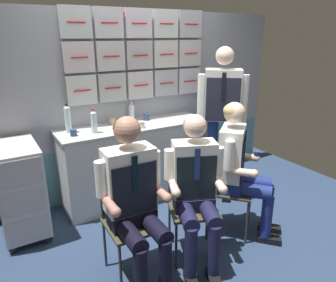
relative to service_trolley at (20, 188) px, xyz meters
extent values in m
cube|color=navy|center=(1.40, -0.96, -0.51)|extent=(4.80, 4.80, 0.04)
cube|color=#9A9EAD|center=(1.40, 0.42, 0.58)|extent=(4.20, 0.06, 2.15)
cube|color=#5990A3|center=(1.40, 0.38, -0.17)|extent=(4.12, 0.01, 0.64)
cube|color=silver|center=(0.77, 0.36, 0.82)|extent=(0.32, 0.06, 0.32)
cylinder|color=red|center=(0.77, 0.32, 0.82)|extent=(0.18, 0.01, 0.01)
cube|color=#A9B2B1|center=(1.12, 0.36, 0.82)|extent=(0.32, 0.06, 0.32)
cylinder|color=red|center=(1.12, 0.32, 0.82)|extent=(0.18, 0.01, 0.01)
cube|color=silver|center=(1.48, 0.36, 0.82)|extent=(0.32, 0.06, 0.32)
cylinder|color=red|center=(1.48, 0.32, 0.82)|extent=(0.18, 0.01, 0.01)
cube|color=#A8B1BB|center=(1.83, 0.36, 0.82)|extent=(0.32, 0.06, 0.32)
cylinder|color=red|center=(1.83, 0.32, 0.82)|extent=(0.18, 0.01, 0.01)
cube|color=silver|center=(2.18, 0.36, 0.82)|extent=(0.32, 0.06, 0.32)
cylinder|color=red|center=(2.18, 0.32, 0.82)|extent=(0.18, 0.01, 0.01)
cube|color=silver|center=(0.77, 0.36, 1.16)|extent=(0.32, 0.06, 0.32)
cylinder|color=red|center=(0.77, 0.32, 1.16)|extent=(0.18, 0.01, 0.01)
cube|color=#BCBABE|center=(1.12, 0.36, 1.16)|extent=(0.32, 0.06, 0.32)
cylinder|color=red|center=(1.12, 0.32, 1.16)|extent=(0.18, 0.01, 0.01)
cube|color=#AEA9B2|center=(1.48, 0.36, 1.16)|extent=(0.32, 0.06, 0.32)
cylinder|color=red|center=(1.48, 0.32, 1.16)|extent=(0.18, 0.01, 0.01)
cube|color=silver|center=(1.83, 0.36, 1.16)|extent=(0.32, 0.06, 0.32)
cylinder|color=red|center=(1.83, 0.32, 1.16)|extent=(0.18, 0.01, 0.01)
cube|color=silver|center=(2.18, 0.36, 1.16)|extent=(0.32, 0.06, 0.32)
cylinder|color=red|center=(2.18, 0.32, 1.16)|extent=(0.18, 0.01, 0.01)
cube|color=silver|center=(0.77, 0.36, 1.51)|extent=(0.32, 0.06, 0.32)
cylinder|color=red|center=(0.77, 0.32, 1.51)|extent=(0.18, 0.01, 0.01)
cube|color=silver|center=(1.12, 0.36, 1.51)|extent=(0.32, 0.06, 0.32)
cylinder|color=red|center=(1.12, 0.32, 1.51)|extent=(0.18, 0.01, 0.01)
cube|color=silver|center=(1.48, 0.36, 1.51)|extent=(0.32, 0.06, 0.32)
cylinder|color=red|center=(1.48, 0.32, 1.51)|extent=(0.18, 0.01, 0.01)
cube|color=silver|center=(1.83, 0.36, 1.51)|extent=(0.32, 0.06, 0.32)
cylinder|color=red|center=(1.83, 0.32, 1.51)|extent=(0.18, 0.01, 0.01)
cube|color=#B4B2C0|center=(2.18, 0.36, 1.51)|extent=(0.32, 0.06, 0.32)
cylinder|color=red|center=(2.18, 0.32, 1.51)|extent=(0.18, 0.01, 0.01)
cube|color=red|center=(1.21, 0.37, 1.60)|extent=(0.20, 0.02, 0.05)
cube|color=silver|center=(1.28, 0.13, -0.05)|extent=(1.71, 0.52, 0.87)
cube|color=#AEB2B2|center=(1.28, 0.13, 0.40)|extent=(1.74, 0.53, 0.03)
sphere|color=black|center=(-0.16, -0.27, -0.46)|extent=(0.07, 0.07, 0.07)
sphere|color=black|center=(0.16, -0.27, -0.46)|extent=(0.07, 0.07, 0.07)
sphere|color=black|center=(-0.16, 0.28, -0.46)|extent=(0.07, 0.07, 0.07)
sphere|color=black|center=(0.16, 0.28, -0.46)|extent=(0.07, 0.07, 0.07)
cube|color=silver|center=(0.00, 0.00, 0.00)|extent=(0.40, 0.64, 0.85)
cube|color=#AFAAB2|center=(0.00, -0.32, -0.28)|extent=(0.35, 0.01, 0.23)
cube|color=#AFAAB2|center=(0.00, -0.32, 0.00)|extent=(0.35, 0.01, 0.23)
cube|color=#AFAAB2|center=(0.00, -0.32, 0.29)|extent=(0.35, 0.01, 0.23)
cylinder|color=#28282D|center=(0.00, -0.30, 0.41)|extent=(0.32, 0.02, 0.02)
cylinder|color=#2D2D33|center=(0.50, -1.23, -0.27)|extent=(0.02, 0.02, 0.44)
cylinder|color=#2D2D33|center=(0.86, -1.24, -0.27)|extent=(0.02, 0.02, 0.44)
cylinder|color=#2D2D33|center=(0.51, -0.87, -0.27)|extent=(0.02, 0.02, 0.44)
cylinder|color=#2D2D33|center=(0.87, -0.88, -0.27)|extent=(0.02, 0.02, 0.44)
cube|color=#3D3A28|center=(0.69, -1.06, -0.04)|extent=(0.41, 0.41, 0.02)
cube|color=#3D3A28|center=(0.69, -0.87, 0.17)|extent=(0.37, 0.04, 0.40)
cylinder|color=#2D2D33|center=(0.51, -0.87, 0.17)|extent=(0.02, 0.02, 0.40)
cylinder|color=#2D2D33|center=(0.87, -0.88, 0.17)|extent=(0.02, 0.02, 0.40)
cylinder|color=black|center=(0.58, -1.41, -0.21)|extent=(0.10, 0.10, 0.43)
cylinder|color=black|center=(0.77, -1.42, -0.21)|extent=(0.10, 0.10, 0.43)
cylinder|color=black|center=(0.58, -1.23, 0.02)|extent=(0.14, 0.40, 0.13)
cylinder|color=black|center=(0.78, -1.24, 0.02)|extent=(0.14, 0.40, 0.13)
cube|color=black|center=(0.69, -1.06, 0.03)|extent=(0.36, 0.21, 0.12)
cube|color=white|center=(0.69, -1.04, 0.35)|extent=(0.39, 0.22, 0.51)
cube|color=black|center=(0.68, -1.14, 0.31)|extent=(0.35, 0.02, 0.41)
cube|color=black|center=(0.68, -1.15, 0.44)|extent=(0.04, 0.01, 0.28)
cylinder|color=white|center=(0.47, -1.03, 0.40)|extent=(0.08, 0.08, 0.27)
cylinder|color=#A67562|center=(0.48, -1.14, 0.24)|extent=(0.07, 0.26, 0.07)
sphere|color=#A67562|center=(0.48, -1.26, 0.24)|extent=(0.08, 0.08, 0.08)
cylinder|color=white|center=(0.91, -1.04, 0.40)|extent=(0.08, 0.08, 0.27)
cylinder|color=#A67562|center=(0.88, -1.15, 0.24)|extent=(0.07, 0.26, 0.07)
sphere|color=#A67562|center=(0.88, -1.27, 0.24)|extent=(0.08, 0.08, 0.08)
sphere|color=#A67562|center=(0.69, -1.04, 0.74)|extent=(0.20, 0.20, 0.20)
ellipsoid|color=#52401E|center=(0.69, -1.02, 0.76)|extent=(0.20, 0.19, 0.14)
cylinder|color=#2D2D33|center=(1.00, -1.21, -0.27)|extent=(0.02, 0.02, 0.44)
cylinder|color=#2D2D33|center=(1.34, -1.35, -0.27)|extent=(0.02, 0.02, 0.44)
cylinder|color=#2D2D33|center=(1.14, -0.88, -0.27)|extent=(0.02, 0.02, 0.44)
cylinder|color=#2D2D33|center=(1.47, -1.01, -0.27)|extent=(0.02, 0.02, 0.44)
cube|color=#3D3A28|center=(1.24, -1.11, -0.04)|extent=(0.52, 0.52, 0.02)
cube|color=#3D3A28|center=(1.31, -0.93, 0.17)|extent=(0.35, 0.17, 0.40)
cylinder|color=#2D2D33|center=(1.14, -0.88, 0.17)|extent=(0.02, 0.02, 0.40)
cylinder|color=#2D2D33|center=(1.47, -1.01, 0.17)|extent=(0.02, 0.02, 0.40)
cube|color=black|center=(1.01, -1.42, -0.46)|extent=(0.17, 0.24, 0.06)
cube|color=black|center=(1.18, -1.49, -0.46)|extent=(0.17, 0.24, 0.06)
cylinder|color=#181937|center=(1.02, -1.39, -0.21)|extent=(0.10, 0.10, 0.43)
cylinder|color=#181937|center=(1.19, -1.46, -0.21)|extent=(0.10, 0.10, 0.43)
cylinder|color=#181937|center=(1.09, -1.23, 0.02)|extent=(0.26, 0.40, 0.13)
cylinder|color=#181937|center=(1.26, -1.30, 0.02)|extent=(0.26, 0.40, 0.13)
cube|color=#181937|center=(1.24, -1.11, 0.03)|extent=(0.39, 0.31, 0.12)
cube|color=white|center=(1.25, -1.09, 0.33)|extent=(0.40, 0.32, 0.47)
cube|color=black|center=(1.21, -1.19, 0.29)|extent=(0.31, 0.14, 0.38)
cube|color=navy|center=(1.20, -1.19, 0.42)|extent=(0.04, 0.02, 0.27)
cylinder|color=white|center=(1.05, -1.01, 0.38)|extent=(0.08, 0.08, 0.26)
cylinder|color=beige|center=(1.03, -1.12, 0.23)|extent=(0.15, 0.24, 0.07)
sphere|color=beige|center=(0.99, -1.22, 0.23)|extent=(0.08, 0.08, 0.08)
cylinder|color=white|center=(1.44, -1.17, 0.38)|extent=(0.08, 0.08, 0.26)
cylinder|color=beige|center=(1.38, -1.26, 0.23)|extent=(0.15, 0.24, 0.07)
sphere|color=beige|center=(1.34, -1.36, 0.23)|extent=(0.08, 0.08, 0.08)
sphere|color=beige|center=(1.25, -1.09, 0.70)|extent=(0.19, 0.19, 0.19)
ellipsoid|color=gray|center=(1.25, -1.08, 0.72)|extent=(0.23, 0.23, 0.13)
cylinder|color=#2D2D33|center=(1.75, -1.25, -0.27)|extent=(0.02, 0.02, 0.44)
cylinder|color=#2D2D33|center=(2.02, -1.02, -0.27)|extent=(0.02, 0.02, 0.44)
cylinder|color=#2D2D33|center=(1.52, -0.98, -0.27)|extent=(0.02, 0.02, 0.44)
cylinder|color=#2D2D33|center=(1.79, -0.75, -0.27)|extent=(0.02, 0.02, 0.44)
cube|color=#3D3A28|center=(1.77, -1.00, -0.04)|extent=(0.56, 0.56, 0.02)
cube|color=#3D3A28|center=(1.64, -0.86, 0.17)|extent=(0.29, 0.26, 0.40)
cylinder|color=#2D2D33|center=(1.52, -0.98, 0.17)|extent=(0.02, 0.02, 0.40)
cylinder|color=#2D2D33|center=(1.79, -0.75, 0.17)|extent=(0.02, 0.02, 0.40)
cube|color=black|center=(1.96, -1.36, -0.46)|extent=(0.21, 0.22, 0.06)
cube|color=black|center=(2.10, -1.23, -0.46)|extent=(0.21, 0.22, 0.06)
cylinder|color=navy|center=(1.93, -1.33, -0.21)|extent=(0.10, 0.10, 0.43)
cylinder|color=navy|center=(2.07, -1.20, -0.21)|extent=(0.10, 0.10, 0.43)
cylinder|color=navy|center=(1.81, -1.20, 0.02)|extent=(0.36, 0.38, 0.13)
cylinder|color=navy|center=(1.96, -1.07, 0.02)|extent=(0.36, 0.38, 0.13)
cube|color=navy|center=(1.77, -1.00, 0.03)|extent=(0.39, 0.38, 0.12)
cube|color=white|center=(1.76, -0.99, 0.34)|extent=(0.41, 0.40, 0.49)
cube|color=black|center=(1.83, -1.07, 0.30)|extent=(0.26, 0.23, 0.39)
cube|color=black|center=(1.83, -1.07, 0.43)|extent=(0.04, 0.04, 0.28)
cylinder|color=white|center=(1.60, -1.13, 0.39)|extent=(0.08, 0.08, 0.27)
cylinder|color=beige|center=(1.68, -1.20, 0.24)|extent=(0.21, 0.23, 0.07)
sphere|color=beige|center=(1.76, -1.28, 0.24)|extent=(0.08, 0.08, 0.08)
cylinder|color=white|center=(1.92, -0.84, 0.39)|extent=(0.08, 0.08, 0.27)
cylinder|color=beige|center=(1.98, -0.94, 0.24)|extent=(0.21, 0.23, 0.07)
sphere|color=beige|center=(2.05, -1.02, 0.24)|extent=(0.08, 0.08, 0.08)
cylinder|color=navy|center=(2.05, -1.02, 0.28)|extent=(0.06, 0.06, 0.06)
sphere|color=beige|center=(1.76, -0.99, 0.72)|extent=(0.19, 0.19, 0.19)
ellipsoid|color=tan|center=(1.75, -0.97, 0.74)|extent=(0.26, 0.26, 0.14)
cube|color=black|center=(2.02, -0.36, -0.46)|extent=(0.22, 0.24, 0.06)
cube|color=black|center=(2.18, -0.48, -0.46)|extent=(0.22, 0.24, 0.06)
cylinder|color=navy|center=(2.05, -0.34, 0.02)|extent=(0.12, 0.12, 0.91)
cylinder|color=navy|center=(2.19, -0.45, 0.02)|extent=(0.12, 0.12, 0.91)
cube|color=white|center=(2.12, -0.40, 0.76)|extent=(0.45, 0.42, 0.56)
cube|color=#202334|center=(2.04, -0.49, 0.72)|extent=(0.29, 0.23, 0.47)
cube|color=black|center=(2.04, -0.49, 0.86)|extent=(0.04, 0.03, 0.31)
cylinder|color=white|center=(1.93, -0.25, 0.67)|extent=(0.08, 0.08, 0.62)
sphere|color=beige|center=(1.93, -0.25, 0.36)|extent=(0.08, 0.08, 0.08)
cylinder|color=white|center=(2.30, -0.54, 0.67)|extent=(0.08, 0.08, 0.62)
sphere|color=beige|center=(2.30, -0.54, 0.36)|extent=(0.08, 0.08, 0.08)
sphere|color=beige|center=(2.12, -0.40, 1.17)|extent=(0.20, 0.20, 0.20)
ellipsoid|color=gray|center=(2.13, -0.38, 1.19)|extent=(0.26, 0.26, 0.14)
cylinder|color=silver|center=(0.56, 0.21, 0.54)|extent=(0.06, 0.06, 0.27)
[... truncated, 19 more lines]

